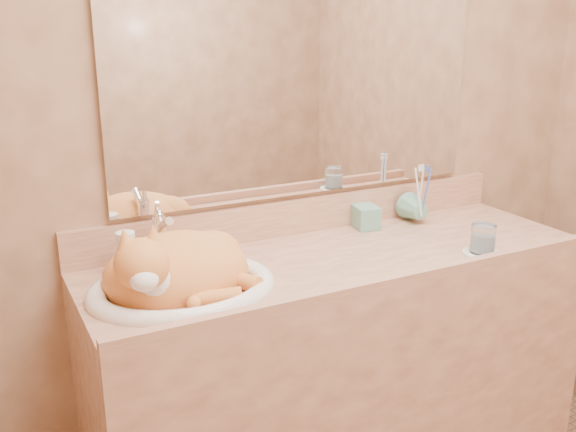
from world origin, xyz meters
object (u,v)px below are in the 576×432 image
vanity_counter (340,377)px  soap_dispenser (372,207)px  cat (174,267)px  sink_basin (182,263)px  water_glass (483,239)px  toothbrush_cup (421,213)px

vanity_counter → soap_dispenser: soap_dispenser is taller
cat → soap_dispenser: same height
sink_basin → vanity_counter: bearing=-8.5°
vanity_counter → soap_dispenser: (0.21, 0.16, 0.51)m
vanity_counter → water_glass: size_ratio=18.05×
vanity_counter → cat: cat is taller
vanity_counter → sink_basin: bearing=-177.8°
vanity_counter → toothbrush_cup: size_ratio=15.93×
sink_basin → cat: bearing=122.6°
toothbrush_cup → soap_dispenser: bearing=172.9°
vanity_counter → soap_dispenser: 0.58m
cat → toothbrush_cup: size_ratio=4.04×
sink_basin → water_glass: (0.91, -0.17, -0.02)m
cat → toothbrush_cup: cat is taller
sink_basin → toothbrush_cup: (0.93, 0.15, -0.03)m
vanity_counter → cat: size_ratio=3.94×
cat → water_glass: 0.95m
cat → water_glass: bearing=-8.8°
sink_basin → toothbrush_cup: sink_basin is taller
sink_basin → toothbrush_cup: bearing=-1.3°
soap_dispenser → water_glass: size_ratio=1.98×
cat → toothbrush_cup: (0.95, 0.14, -0.02)m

